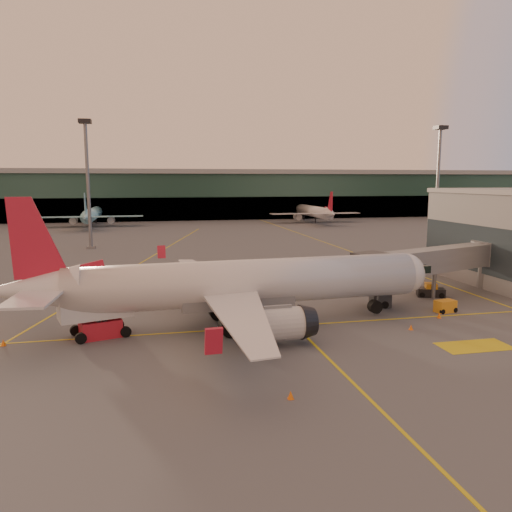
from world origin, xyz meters
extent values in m
plane|color=#4C4F54|center=(0.00, 0.00, 0.00)|extent=(600.00, 600.00, 0.00)
cube|color=gold|center=(0.00, 5.00, 0.01)|extent=(80.00, 0.25, 0.01)
cube|color=gold|center=(-10.00, 45.00, 0.01)|extent=(31.30, 115.98, 0.01)
cube|color=gold|center=(30.00, 70.00, 0.01)|extent=(0.25, 160.00, 0.01)
cube|color=gold|center=(5.00, -8.00, 0.01)|extent=(0.25, 30.00, 0.01)
cube|color=gold|center=(18.00, -4.00, 0.01)|extent=(6.00, 3.00, 0.01)
cube|color=#19382D|center=(0.00, 142.00, 8.00)|extent=(400.00, 18.00, 16.00)
cube|color=gray|center=(0.00, 142.00, 16.80)|extent=(400.00, 20.00, 1.60)
cube|color=black|center=(0.00, 133.50, 4.00)|extent=(400.00, 1.00, 8.00)
cube|color=#2D3D47|center=(33.05, 18.00, 5.00)|extent=(0.30, 21.60, 6.00)
cylinder|color=slate|center=(-20.00, 66.00, 12.50)|extent=(0.70, 0.70, 25.00)
cube|color=black|center=(-20.00, 66.00, 25.20)|extent=(2.40, 2.40, 0.80)
cube|color=slate|center=(-20.00, 66.00, 0.25)|extent=(1.60, 1.60, 0.50)
cylinder|color=slate|center=(55.00, 62.00, 12.50)|extent=(0.70, 0.70, 25.00)
cube|color=black|center=(55.00, 62.00, 25.20)|extent=(2.40, 2.40, 0.80)
cube|color=slate|center=(55.00, 62.00, 0.25)|extent=(1.60, 1.60, 0.50)
cylinder|color=silver|center=(0.70, 5.89, 4.25)|extent=(33.30, 6.00, 4.25)
sphere|color=silver|center=(17.24, 6.77, 4.25)|extent=(4.17, 4.17, 4.17)
cube|color=black|center=(18.45, 6.83, 4.78)|extent=(2.06, 2.86, 0.74)
cone|color=silver|center=(-17.86, 4.91, 4.57)|extent=(7.47, 4.42, 4.04)
cube|color=silver|center=(-17.26, 1.30, 4.68)|extent=(4.02, 7.14, 0.21)
cylinder|color=silver|center=(1.85, -0.52, 1.91)|extent=(4.58, 2.99, 2.76)
cylinder|color=black|center=(-1.58, 3.01, 0.96)|extent=(1.99, 1.59, 1.91)
cylinder|color=black|center=(-1.58, 3.01, 1.54)|extent=(0.38, 0.38, 1.17)
cube|color=silver|center=(-17.65, 8.56, 4.68)|extent=(4.68, 7.40, 0.21)
cylinder|color=silver|center=(1.16, 12.39, 1.91)|extent=(4.58, 2.99, 2.76)
cylinder|color=black|center=(-1.87, 8.53, 0.96)|extent=(1.99, 1.59, 1.91)
cylinder|color=black|center=(-1.87, 8.53, 1.54)|extent=(0.38, 0.38, 1.17)
cube|color=slate|center=(-0.51, 5.83, 2.87)|extent=(10.67, 3.95, 1.70)
cylinder|color=black|center=(14.01, 6.60, 0.96)|extent=(1.38, 0.92, 1.34)
cube|color=slate|center=(24.19, 12.37, 4.55)|extent=(20.52, 9.69, 2.70)
cube|color=#2D3035|center=(14.88, 9.35, 4.55)|extent=(4.37, 4.37, 3.00)
cube|color=#2D3035|center=(16.38, 10.25, 1.20)|extent=(1.60, 2.40, 2.40)
cylinder|color=black|center=(16.38, 9.15, 0.40)|extent=(0.80, 0.40, 0.80)
cylinder|color=black|center=(16.38, 11.35, 0.40)|extent=(0.80, 0.40, 0.80)
cylinder|color=slate|center=(24.19, 12.37, 1.63)|extent=(0.50, 0.50, 3.25)
cylinder|color=slate|center=(34.00, 16.00, 4.55)|extent=(4.40, 4.40, 3.00)
cylinder|color=slate|center=(34.00, 16.00, 1.63)|extent=(2.40, 2.40, 3.25)
cube|color=#B61A2A|center=(-12.85, 5.36, 0.80)|extent=(3.99, 3.43, 1.59)
cube|color=silver|center=(-13.15, 5.27, 3.29)|extent=(6.66, 4.34, 2.97)
cylinder|color=black|center=(-14.30, 3.58, 0.48)|extent=(1.02, 0.63, 0.96)
cylinder|color=black|center=(-10.65, 4.70, 0.48)|extent=(1.02, 0.63, 0.96)
cube|color=orange|center=(21.88, 6.36, 0.63)|extent=(2.30, 1.64, 1.26)
cylinder|color=black|center=(21.15, 5.68, 0.26)|extent=(0.57, 0.36, 0.53)
cylinder|color=black|center=(22.80, 6.00, 0.26)|extent=(0.57, 0.36, 0.53)
cube|color=black|center=(24.31, 13.13, 0.51)|extent=(3.51, 2.67, 1.01)
cube|color=orange|center=(24.31, 13.13, 1.19)|extent=(1.73, 1.83, 0.83)
cylinder|color=black|center=(23.02, 12.84, 0.32)|extent=(0.70, 0.49, 0.64)
cylinder|color=black|center=(25.08, 12.04, 0.32)|extent=(0.70, 0.49, 0.64)
cone|color=orange|center=(19.97, 4.39, 0.28)|extent=(0.43, 0.43, 0.55)
cube|color=orange|center=(19.97, 4.39, 0.01)|extent=(0.37, 0.37, 0.03)
cone|color=orange|center=(-20.59, 4.41, 0.28)|extent=(0.44, 0.44, 0.55)
cube|color=orange|center=(-20.59, 4.41, 0.01)|extent=(0.38, 0.38, 0.03)
cone|color=orange|center=(0.11, -10.56, 0.27)|extent=(0.42, 0.42, 0.54)
cube|color=orange|center=(0.11, -10.56, 0.01)|extent=(0.36, 0.36, 0.03)
cone|color=orange|center=(-0.95, 21.92, 0.28)|extent=(0.44, 0.44, 0.56)
cube|color=orange|center=(-0.95, 21.92, 0.01)|extent=(0.38, 0.38, 0.03)
cone|color=orange|center=(15.15, 1.34, 0.25)|extent=(0.39, 0.39, 0.50)
cube|color=orange|center=(15.15, 1.34, 0.01)|extent=(0.34, 0.34, 0.03)
camera|label=1|loc=(-8.33, -39.33, 13.73)|focal=35.00mm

